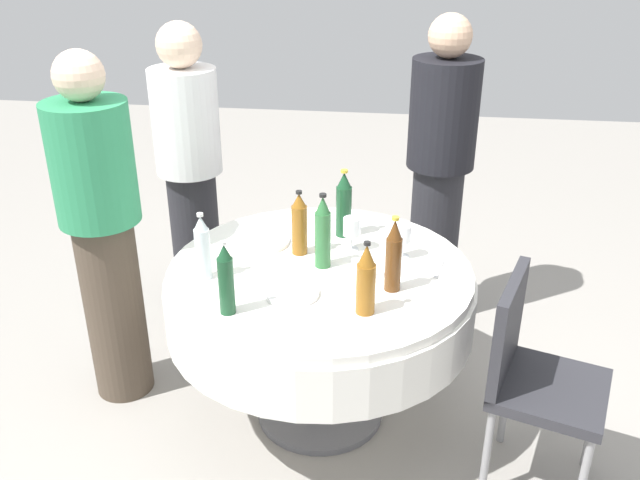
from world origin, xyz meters
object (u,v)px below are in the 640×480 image
bottle_amber_mid (299,225)px  bottle_clear_outer (203,248)px  bottle_amber_inner (366,280)px  bottle_dark_green_rear (226,280)px  bottle_green_far (323,233)px  bottle_dark_green_north (344,205)px  person_far (439,170)px  wine_glass_mid (403,235)px  bottle_brown_east (394,256)px  wine_glass_north (352,228)px  plate_right (292,293)px  person_inner (102,230)px  chair_rear (531,369)px  plate_front (260,241)px  dining_table (320,300)px  person_east (190,169)px

bottle_amber_mid → bottle_clear_outer: size_ratio=1.02×
bottle_amber_inner → bottle_dark_green_rear: bearing=7.6°
bottle_green_far → bottle_dark_green_north: bearing=-100.3°
person_far → wine_glass_mid: bearing=-73.8°
bottle_brown_east → bottle_amber_mid: 0.47m
bottle_dark_green_north → wine_glass_north: 0.15m
plate_right → person_far: bearing=-116.6°
bottle_amber_mid → person_inner: (0.84, 0.06, -0.05)m
bottle_dark_green_north → person_far: 0.74m
bottle_dark_green_north → chair_rear: size_ratio=0.35×
chair_rear → person_inner: bearing=-82.6°
bottle_amber_mid → plate_front: bearing=-21.6°
bottle_green_far → bottle_brown_east: bottle_green_far is taller
dining_table → bottle_dark_green_north: size_ratio=4.11×
dining_table → bottle_clear_outer: size_ratio=4.58×
bottle_dark_green_rear → bottle_dark_green_north: bearing=-116.7°
wine_glass_north → person_far: (-0.38, -0.73, 0.00)m
dining_table → chair_rear: size_ratio=1.45×
person_inner → bottle_brown_east: bearing=-95.1°
bottle_dark_green_north → person_inner: person_inner is taller
bottle_amber_inner → person_far: person_far is taller
bottle_brown_east → plate_right: 0.40m
plate_front → chair_rear: 1.23m
bottle_dark_green_rear → wine_glass_mid: bearing=-140.0°
dining_table → bottle_green_far: (-0.01, -0.02, 0.30)m
bottle_amber_mid → person_far: person_far is taller
bottle_amber_mid → person_east: bearing=-45.8°
person_far → plate_front: bearing=-109.1°
bottle_amber_inner → plate_right: bearing=-16.8°
bottle_brown_east → person_far: 1.07m
wine_glass_mid → person_east: bearing=-31.8°
dining_table → plate_right: size_ratio=6.19×
bottle_green_far → wine_glass_mid: bottle_green_far is taller
bottle_dark_green_north → wine_glass_north: bottle_dark_green_north is taller
bottle_amber_inner → bottle_clear_outer: bottle_amber_inner is taller
bottle_dark_green_rear → wine_glass_north: bottle_dark_green_rear is taller
person_inner → bottle_dark_green_north: bearing=-71.7°
dining_table → wine_glass_north: size_ratio=8.65×
bottle_dark_green_north → chair_rear: (-0.76, 0.59, -0.37)m
wine_glass_north → wine_glass_mid: size_ratio=1.01×
chair_rear → bottle_amber_mid: bearing=-94.9°
bottle_amber_mid → person_east: person_east is taller
plate_right → person_far: 1.28m
dining_table → bottle_amber_mid: size_ratio=4.50×
plate_right → person_far: size_ratio=0.13×
bottle_brown_east → bottle_dark_green_north: size_ratio=0.99×
bottle_green_far → plate_front: size_ratio=1.23×
bottle_amber_inner → person_east: (1.00, -1.14, -0.05)m
plate_front → bottle_amber_inner: bearing=134.2°
bottle_amber_inner → bottle_dark_green_north: (0.14, -0.63, 0.01)m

